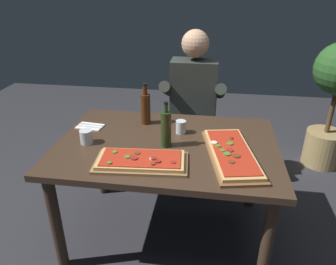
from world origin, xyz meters
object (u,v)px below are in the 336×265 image
pizza_rectangular_front (141,161)px  tumbler_near_camera (181,128)px  seated_diner (193,103)px  dining_table (167,156)px  potted_plant_corner (336,94)px  pizza_rectangular_left (231,153)px  wine_bottle_dark (166,128)px  oil_bottle_amber (146,108)px  tumbler_far_side (86,137)px  diner_chair (193,124)px

pizza_rectangular_front → tumbler_near_camera: bearing=67.5°
tumbler_near_camera → seated_diner: (0.04, 0.58, -0.04)m
dining_table → potted_plant_corner: potted_plant_corner is taller
pizza_rectangular_left → wine_bottle_dark: wine_bottle_dark is taller
oil_bottle_amber → tumbler_near_camera: 0.30m
oil_bottle_amber → tumbler_far_side: bearing=-131.3°
pizza_rectangular_left → potted_plant_corner: (0.98, 1.29, -0.03)m
dining_table → pizza_rectangular_front: size_ratio=2.58×
seated_diner → pizza_rectangular_front: bearing=-102.1°
pizza_rectangular_left → seated_diner: (-0.29, 0.85, -0.02)m
oil_bottle_amber → seated_diner: bearing=56.2°
dining_table → wine_bottle_dark: 0.22m
wine_bottle_dark → seated_diner: 0.79m
pizza_rectangular_front → tumbler_far_side: 0.45m
tumbler_near_camera → dining_table: bearing=-114.2°
oil_bottle_amber → potted_plant_corner: 1.81m
oil_bottle_amber → pizza_rectangular_left: bearing=-33.3°
oil_bottle_amber → potted_plant_corner: size_ratio=0.25×
pizza_rectangular_front → diner_chair: bearing=79.1°
pizza_rectangular_front → wine_bottle_dark: bearing=65.9°
tumbler_near_camera → tumbler_far_side: size_ratio=1.00×
tumbler_far_side → diner_chair: size_ratio=0.10×
wine_bottle_dark → seated_diner: bearing=81.8°
tumbler_near_camera → tumbler_far_side: (-0.58, -0.23, 0.01)m
pizza_rectangular_left → oil_bottle_amber: (-0.60, 0.39, 0.10)m
pizza_rectangular_front → pizza_rectangular_left: size_ratio=0.82×
pizza_rectangular_left → tumbler_far_side: size_ratio=7.53×
pizza_rectangular_front → tumbler_far_side: tumbler_far_side is taller
tumbler_far_side → potted_plant_corner: size_ratio=0.07×
pizza_rectangular_front → oil_bottle_amber: (-0.09, 0.55, 0.10)m
pizza_rectangular_left → diner_chair: (-0.29, 0.97, -0.27)m
potted_plant_corner → tumbler_near_camera: bearing=-142.2°
wine_bottle_dark → oil_bottle_amber: (-0.19, 0.32, 0.00)m
pizza_rectangular_left → diner_chair: 1.05m
tumbler_far_side → oil_bottle_amber: bearing=48.7°
dining_table → pizza_rectangular_front: pizza_rectangular_front is taller
pizza_rectangular_left → oil_bottle_amber: oil_bottle_amber is taller
pizza_rectangular_left → wine_bottle_dark: 0.42m
pizza_rectangular_left → potted_plant_corner: size_ratio=0.55×
pizza_rectangular_left → seated_diner: size_ratio=0.50×
oil_bottle_amber → pizza_rectangular_front: bearing=-80.9°
pizza_rectangular_left → diner_chair: bearing=106.8°
pizza_rectangular_left → wine_bottle_dark: size_ratio=2.26×
tumbler_far_side → seated_diner: bearing=52.8°
potted_plant_corner → tumbler_far_side: bearing=-146.5°
oil_bottle_amber → potted_plant_corner: bearing=29.6°
pizza_rectangular_front → pizza_rectangular_left: bearing=17.5°
pizza_rectangular_front → potted_plant_corner: potted_plant_corner is taller
potted_plant_corner → pizza_rectangular_left: bearing=-127.3°
tumbler_near_camera → wine_bottle_dark: bearing=-110.5°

